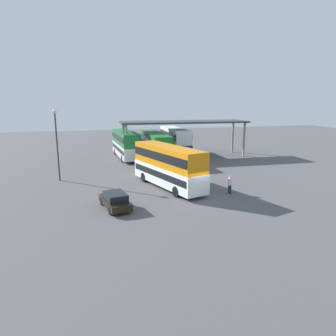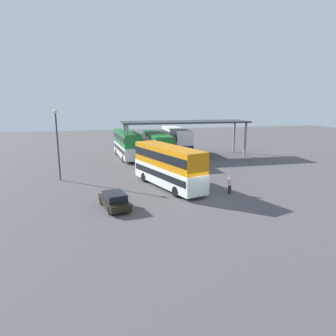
{
  "view_description": "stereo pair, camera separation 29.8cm",
  "coord_description": "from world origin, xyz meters",
  "px_view_note": "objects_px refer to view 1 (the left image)",
  "views": [
    {
      "loc": [
        -9.16,
        -24.82,
        8.61
      ],
      "look_at": [
        -1.49,
        4.15,
        2.0
      ],
      "focal_mm": 32.44,
      "sensor_mm": 36.0,
      "label": 1
    },
    {
      "loc": [
        -8.87,
        -24.89,
        8.61
      ],
      "look_at": [
        -1.49,
        4.15,
        2.0
      ],
      "focal_mm": 32.44,
      "sensor_mm": 36.0,
      "label": 2
    }
  ],
  "objects_px": {
    "double_decker_mid_row": "(155,145)",
    "pedestrian_waiting": "(230,185)",
    "double_decker_near_canopy": "(126,143)",
    "double_decker_far_right": "(175,140)",
    "parked_hatchback": "(115,200)",
    "lamppost_tall": "(57,137)",
    "double_decker_main": "(168,165)"
  },
  "relations": [
    {
      "from": "double_decker_mid_row",
      "to": "pedestrian_waiting",
      "type": "distance_m",
      "value": 18.44
    },
    {
      "from": "double_decker_near_canopy",
      "to": "double_decker_mid_row",
      "type": "relative_size",
      "value": 0.95
    },
    {
      "from": "double_decker_mid_row",
      "to": "double_decker_far_right",
      "type": "relative_size",
      "value": 1.02
    },
    {
      "from": "parked_hatchback",
      "to": "double_decker_mid_row",
      "type": "distance_m",
      "value": 20.98
    },
    {
      "from": "double_decker_near_canopy",
      "to": "pedestrian_waiting",
      "type": "xyz_separation_m",
      "value": [
        7.19,
        -21.41,
        -1.37
      ]
    },
    {
      "from": "double_decker_far_right",
      "to": "pedestrian_waiting",
      "type": "distance_m",
      "value": 21.93
    },
    {
      "from": "double_decker_near_canopy",
      "to": "lamppost_tall",
      "type": "bearing_deg",
      "value": 140.29
    },
    {
      "from": "parked_hatchback",
      "to": "double_decker_near_canopy",
      "type": "height_order",
      "value": "double_decker_near_canopy"
    },
    {
      "from": "parked_hatchback",
      "to": "pedestrian_waiting",
      "type": "xyz_separation_m",
      "value": [
        10.92,
        1.36,
        0.2
      ]
    },
    {
      "from": "double_decker_main",
      "to": "lamppost_tall",
      "type": "bearing_deg",
      "value": 45.49
    },
    {
      "from": "parked_hatchback",
      "to": "pedestrian_waiting",
      "type": "distance_m",
      "value": 11.0
    },
    {
      "from": "double_decker_near_canopy",
      "to": "lamppost_tall",
      "type": "xyz_separation_m",
      "value": [
        -8.87,
        -12.14,
        2.64
      ]
    },
    {
      "from": "double_decker_main",
      "to": "double_decker_mid_row",
      "type": "distance_m",
      "value": 14.56
    },
    {
      "from": "double_decker_mid_row",
      "to": "parked_hatchback",
      "type": "bearing_deg",
      "value": 159.17
    },
    {
      "from": "double_decker_main",
      "to": "double_decker_mid_row",
      "type": "height_order",
      "value": "double_decker_main"
    },
    {
      "from": "parked_hatchback",
      "to": "double_decker_near_canopy",
      "type": "xyz_separation_m",
      "value": [
        3.73,
        22.77,
        1.57
      ]
    },
    {
      "from": "double_decker_main",
      "to": "double_decker_near_canopy",
      "type": "height_order",
      "value": "double_decker_main"
    },
    {
      "from": "double_decker_mid_row",
      "to": "lamppost_tall",
      "type": "height_order",
      "value": "lamppost_tall"
    },
    {
      "from": "double_decker_near_canopy",
      "to": "pedestrian_waiting",
      "type": "distance_m",
      "value": 22.62
    },
    {
      "from": "parked_hatchback",
      "to": "double_decker_mid_row",
      "type": "height_order",
      "value": "double_decker_mid_row"
    },
    {
      "from": "parked_hatchback",
      "to": "double_decker_near_canopy",
      "type": "bearing_deg",
      "value": -21.2
    },
    {
      "from": "double_decker_mid_row",
      "to": "double_decker_main",
      "type": "bearing_deg",
      "value": 173.29
    },
    {
      "from": "double_decker_main",
      "to": "double_decker_mid_row",
      "type": "xyz_separation_m",
      "value": [
        1.88,
        14.44,
        -0.08
      ]
    },
    {
      "from": "double_decker_mid_row",
      "to": "lamppost_tall",
      "type": "distance_m",
      "value": 15.8
    },
    {
      "from": "double_decker_mid_row",
      "to": "double_decker_far_right",
      "type": "distance_m",
      "value": 5.55
    },
    {
      "from": "double_decker_main",
      "to": "pedestrian_waiting",
      "type": "distance_m",
      "value": 6.45
    },
    {
      "from": "double_decker_near_canopy",
      "to": "lamppost_tall",
      "type": "height_order",
      "value": "lamppost_tall"
    },
    {
      "from": "parked_hatchback",
      "to": "pedestrian_waiting",
      "type": "height_order",
      "value": "pedestrian_waiting"
    },
    {
      "from": "double_decker_far_right",
      "to": "lamppost_tall",
      "type": "height_order",
      "value": "lamppost_tall"
    },
    {
      "from": "double_decker_mid_row",
      "to": "lamppost_tall",
      "type": "relative_size",
      "value": 1.48
    },
    {
      "from": "double_decker_near_canopy",
      "to": "pedestrian_waiting",
      "type": "height_order",
      "value": "double_decker_near_canopy"
    },
    {
      "from": "double_decker_main",
      "to": "double_decker_far_right",
      "type": "relative_size",
      "value": 0.93
    }
  ]
}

